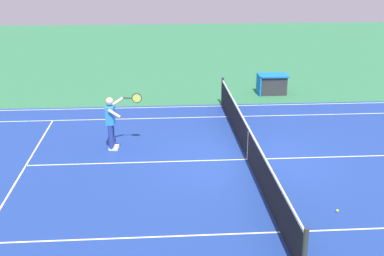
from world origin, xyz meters
The scene contains 7 objects.
ground_plane centered at (0.00, 0.00, 0.00)m, with size 60.00×60.00×0.00m, color #2D7247.
court_slab centered at (0.00, 0.00, 0.00)m, with size 24.20×11.40×0.00m, color navy.
court_line_markings centered at (0.00, 0.00, 0.00)m, with size 23.85×11.05×0.01m.
tennis_net centered at (0.00, 0.00, 0.49)m, with size 0.10×11.70×1.08m.
tennis_player_near centered at (4.01, -1.15, 0.93)m, with size 1.10×0.78×1.70m.
tennis_ball centered at (-1.53, 3.31, 0.03)m, with size 0.07×0.07×0.07m, color #CCE01E.
equipment_cart_tarped centered at (-2.30, -7.16, 0.44)m, with size 1.25×0.84×0.85m.
Camera 1 is at (2.62, 13.60, 5.75)m, focal length 47.40 mm.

